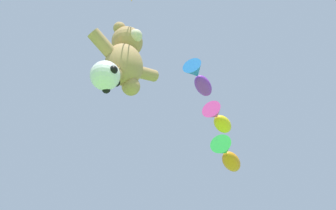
{
  "coord_description": "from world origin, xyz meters",
  "views": [
    {
      "loc": [
        -3.1,
        1.74,
        1.4
      ],
      "look_at": [
        1.26,
        6.11,
        6.84
      ],
      "focal_mm": 35.0,
      "sensor_mm": 36.0,
      "label": 1
    }
  ],
  "objects": [
    {
      "name": "fish_kite_goldfin",
      "position": [
        5.4,
        7.45,
        9.54
      ],
      "size": [
        1.73,
        1.08,
        0.78
      ],
      "color": "yellow"
    },
    {
      "name": "teddy_bear_kite",
      "position": [
        0.35,
        6.93,
        8.63
      ],
      "size": [
        2.44,
        1.07,
        2.48
      ],
      "color": "tan"
    },
    {
      "name": "soccer_ball_kite",
      "position": [
        -0.23,
        6.83,
        7.34
      ],
      "size": [
        0.83,
        0.83,
        0.77
      ],
      "color": "white"
    },
    {
      "name": "fish_kite_tangerine",
      "position": [
        7.51,
        8.64,
        9.33
      ],
      "size": [
        2.49,
        1.6,
        0.93
      ],
      "color": "orange"
    },
    {
      "name": "fish_kite_violet",
      "position": [
        3.24,
        6.57,
        9.58
      ],
      "size": [
        1.68,
        1.1,
        0.67
      ],
      "color": "purple"
    }
  ]
}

